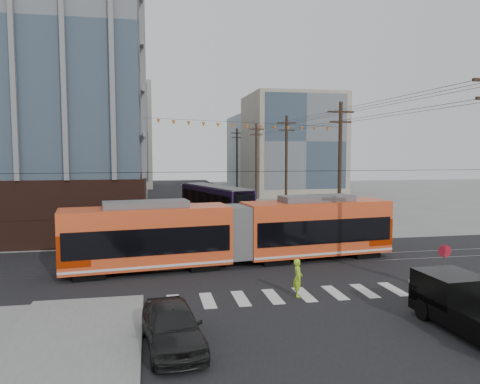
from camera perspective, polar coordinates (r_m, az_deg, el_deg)
The scene contains 16 objects.
ground at distance 26.36m, azimuth 4.03°, elevation -10.57°, with size 160.00×160.00×0.00m, color slate.
bg_bldg_nw_near at distance 77.23m, azimuth -18.84°, elevation 6.17°, with size 18.00×16.00×18.00m, color #8C99A5.
bg_bldg_ne_near at distance 75.96m, azimuth 6.35°, elevation 5.68°, with size 14.00×14.00×16.00m, color gray.
bg_bldg_nw_far at distance 96.83m, azimuth -15.48°, elevation 6.56°, with size 16.00×18.00×20.00m, color gray.
bg_bldg_ne_far at distance 95.73m, azimuth 3.91°, elevation 4.95°, with size 16.00×16.00×14.00m, color #8C99A5.
utility_pole_far at distance 81.93m, azimuth -0.37°, elevation 3.91°, with size 0.30×0.30×11.00m, color black.
streetcar at distance 29.20m, azimuth -0.44°, elevation -4.98°, with size 20.82×2.93×4.01m, color #DD4A20, non-canonical shape.
city_bus at distance 49.46m, azimuth -2.99°, elevation -1.17°, with size 2.69×12.40×3.51m, color #25143C, non-canonical shape.
pickup_truck at distance 20.48m, azimuth 27.10°, elevation -12.76°, with size 2.14×5.98×2.03m, color black, non-canonical shape.
black_sedan at distance 17.62m, azimuth -8.24°, elevation -15.81°, with size 1.95×4.85×1.65m, color black.
parked_car_silver at distance 36.74m, azimuth -9.95°, elevation -4.99°, with size 1.57×4.50×1.48m, color #A7A7A7.
parked_car_white at distance 41.83m, azimuth -9.37°, elevation -3.77°, with size 2.06×5.06×1.47m, color #B4ABAA.
parked_car_grey at distance 51.02m, azimuth -9.48°, elevation -2.33°, with size 2.03×4.41×1.22m, color slate.
pedestrian at distance 23.30m, azimuth 7.07°, elevation -10.34°, with size 0.67×0.44×1.84m, color #ABE224.
stop_sign at distance 25.95m, azimuth 23.61°, elevation -8.66°, with size 0.69×0.69×2.25m, color #A41425, non-canonical shape.
jersey_barrier at distance 40.91m, azimuth 10.58°, elevation -4.44°, with size 0.94×4.17×0.83m, color gray.
Camera 1 is at (-6.63, -24.51, 7.07)m, focal length 35.00 mm.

